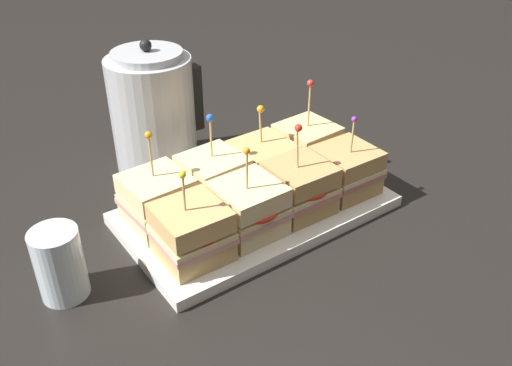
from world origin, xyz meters
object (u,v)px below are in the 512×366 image
sandwich_back_far_left (158,200)px  sandwich_back_center_right (263,163)px  sandwich_front_center_left (249,209)px  sandwich_front_far_right (346,170)px  kettle_steel (153,112)px  sandwich_front_far_left (192,233)px  sandwich_back_center_left (214,180)px  serving_platter (256,210)px  sandwich_front_center_right (299,188)px  sandwich_back_far_right (307,147)px  drinking_glass (58,262)px

sandwich_back_far_left → sandwich_back_center_right: 0.19m
sandwich_front_center_left → sandwich_front_far_right: bearing=0.1°
sandwich_back_far_left → kettle_steel: bearing=63.9°
sandwich_front_far_left → sandwich_back_center_left: size_ratio=0.92×
sandwich_back_center_left → kettle_steel: 0.19m
serving_platter → sandwich_front_center_left: (-0.05, -0.05, 0.05)m
sandwich_back_center_left → sandwich_front_center_right: bearing=-45.6°
sandwich_back_center_right → kettle_steel: kettle_steel is taller
kettle_steel → sandwich_back_far_right: bearing=-44.0°
sandwich_front_far_left → drinking_glass: (-0.17, 0.05, -0.01)m
sandwich_back_center_left → kettle_steel: bearing=91.7°
sandwich_front_center_right → sandwich_back_center_right: size_ratio=1.07×
sandwich_back_far_right → sandwich_back_center_left: bearing=179.7°
sandwich_front_center_right → sandwich_back_far_right: sandwich_back_far_right is taller
sandwich_front_far_left → sandwich_back_center_left: bearing=45.8°
sandwich_front_center_left → sandwich_back_far_right: (0.19, 0.10, 0.00)m
serving_platter → sandwich_back_center_left: (-0.05, 0.05, 0.05)m
serving_platter → sandwich_back_far_left: sandwich_back_far_left is taller
sandwich_back_far_right → sandwich_front_center_left: bearing=-153.3°
sandwich_front_far_left → sandwich_back_far_right: size_ratio=0.86×
kettle_steel → drinking_glass: (-0.26, -0.23, -0.06)m
kettle_steel → sandwich_back_far_left: bearing=-116.1°
sandwich_front_center_right → sandwich_back_center_left: sandwich_back_center_left is taller
sandwich_back_center_right → sandwich_back_far_right: bearing=0.0°
kettle_steel → sandwich_front_far_left: bearing=-107.5°
sandwich_front_far_left → sandwich_front_center_right: 0.19m
sandwich_back_center_right → sandwich_back_far_right: 0.10m
sandwich_front_center_left → sandwich_back_center_left: 0.10m
sandwich_back_far_right → kettle_steel: 0.28m
sandwich_front_center_right → drinking_glass: 0.36m
sandwich_front_far_left → sandwich_front_center_left: size_ratio=0.96×
sandwich_front_far_right → sandwich_front_far_left: bearing=-179.6°
sandwich_front_center_left → sandwich_back_center_right: bearing=45.2°
sandwich_front_far_right → sandwich_back_center_left: size_ratio=0.91×
sandwich_back_center_left → kettle_steel: (-0.01, 0.19, 0.05)m
sandwich_front_far_left → sandwich_back_far_left: 0.10m
sandwich_back_center_left → sandwich_back_far_right: 0.19m
sandwich_back_center_left → drinking_glass: size_ratio=1.50×
kettle_steel → sandwich_back_center_right: bearing=-62.1°
sandwich_front_far_left → sandwich_front_center_left: (0.09, 0.00, 0.00)m
sandwich_front_center_right → drinking_glass: sandwich_front_center_right is taller
sandwich_back_far_left → drinking_glass: sandwich_back_far_left is taller
drinking_glass → kettle_steel: bearing=42.2°
sandwich_front_far_right → kettle_steel: 0.35m
sandwich_back_center_left → sandwich_back_far_right: bearing=-0.3°
sandwich_back_far_left → kettle_steel: (0.09, 0.19, 0.05)m
sandwich_front_center_right → sandwich_back_far_left: 0.21m
serving_platter → drinking_glass: size_ratio=4.16×
sandwich_front_far_right → sandwich_back_far_left: size_ratio=0.91×
sandwich_back_center_left → sandwich_front_far_left: bearing=-134.2°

